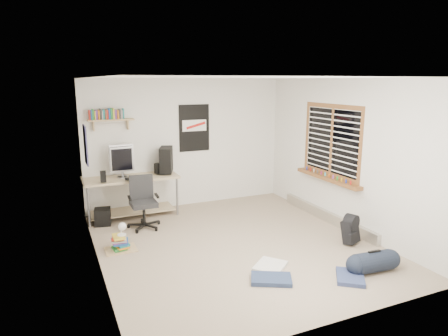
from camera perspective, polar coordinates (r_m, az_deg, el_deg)
name	(u,v)px	position (r m, az deg, el deg)	size (l,w,h in m)	color
floor	(236,245)	(6.25, 1.67, -10.89)	(4.00, 4.50, 0.01)	gray
ceiling	(237,78)	(5.74, 1.83, 12.79)	(4.00, 4.50, 0.01)	white
back_wall	(187,143)	(7.93, -5.31, 3.52)	(4.00, 0.01, 2.50)	silver
left_wall	(94,178)	(5.34, -18.06, -1.37)	(0.01, 4.50, 2.50)	silver
right_wall	(344,155)	(6.96, 16.83, 1.80)	(0.01, 4.50, 2.50)	silver
desk	(131,197)	(7.59, -13.09, -4.00)	(1.69, 0.74, 0.77)	#CCBF8D
monitor_left	(122,163)	(7.41, -14.40, 0.68)	(0.44, 0.11, 0.48)	#A1A1A6
monitor_right	(122,165)	(7.35, -14.36, 0.45)	(0.40, 0.10, 0.44)	#939498
pc_tower	(166,160)	(7.59, -8.26, 1.18)	(0.21, 0.45, 0.47)	black
keyboard	(135,178)	(7.19, -12.56, -1.46)	(0.36, 0.13, 0.02)	black
speaker_left	(103,177)	(7.09, -16.89, -1.18)	(0.10, 0.10, 0.19)	black
speaker_right	(158,168)	(7.50, -9.44, -0.07)	(0.10, 0.10, 0.20)	black
office_chair	(143,200)	(6.89, -11.44, -4.52)	(0.58, 0.58, 0.89)	#242527
wall_shelf	(111,120)	(7.42, -15.84, 6.63)	(0.80, 0.22, 0.24)	tan
poster_back_wall	(194,128)	(7.91, -4.26, 5.72)	(0.62, 0.03, 0.92)	black
poster_left_wall	(86,145)	(6.47, -19.18, 3.13)	(0.02, 0.42, 0.60)	navy
window	(331,141)	(7.12, 15.03, 3.77)	(0.10, 1.50, 1.26)	brown
baseboard_heater	(327,216)	(7.44, 14.47, -6.64)	(0.08, 2.50, 0.18)	#B7B2A8
backpack	(350,231)	(6.49, 17.61, -8.62)	(0.27, 0.21, 0.36)	black
duffel_bag	(373,262)	(5.72, 20.56, -12.42)	(0.27, 0.27, 0.54)	black
tshirt	(270,266)	(5.57, 6.63, -13.72)	(0.43, 0.37, 0.04)	silver
jeans_a	(271,279)	(5.22, 6.76, -15.47)	(0.50, 0.32, 0.05)	navy
jeans_b	(350,277)	(5.48, 17.58, -14.65)	(0.44, 0.33, 0.06)	navy
book_stack	(120,240)	(6.19, -14.58, -9.98)	(0.46, 0.38, 0.32)	brown
desk_lamp	(121,226)	(6.09, -14.48, -8.02)	(0.13, 0.22, 0.22)	white
subwoofer	(103,217)	(7.31, -16.94, -6.71)	(0.27, 0.27, 0.30)	black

